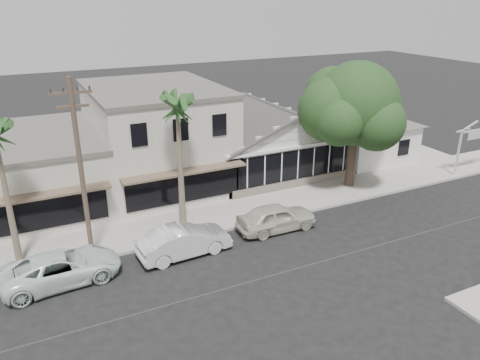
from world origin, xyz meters
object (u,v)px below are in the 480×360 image
utility_pole (81,169)px  car_0 (276,217)px  car_1 (184,241)px  car_2 (61,268)px  shade_tree (353,106)px

utility_pole → car_0: size_ratio=2.00×
car_1 → car_2: (-5.83, 0.17, -0.04)m
car_0 → shade_tree: 9.62m
car_0 → car_2: bearing=92.1°
car_2 → shade_tree: bearing=-83.5°
car_0 → shade_tree: (7.57, 3.49, 4.80)m
car_1 → car_0: bearing=-90.6°
car_0 → car_2: car_0 is taller
car_0 → shade_tree: size_ratio=0.53×
car_0 → car_1: bearing=94.5°
car_2 → shade_tree: 19.85m
utility_pole → shade_tree: 17.50m
car_2 → car_0: bearing=-93.7°
car_2 → shade_tree: (18.91, 3.62, 4.84)m
car_0 → shade_tree: bearing=-63.8°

